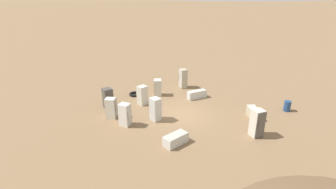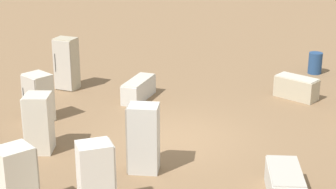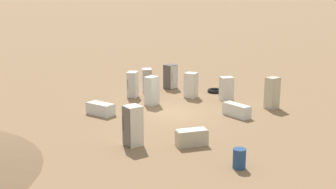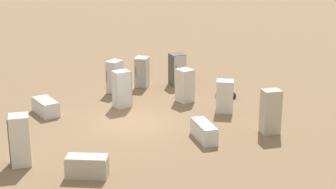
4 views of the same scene
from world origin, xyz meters
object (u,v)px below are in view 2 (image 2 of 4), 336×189
object	(u,v)px
discarded_fridge_2	(285,183)
discarded_fridge_8	(143,138)
discarded_fridge_6	(96,179)
rusty_barrel	(315,63)
discarded_fridge_3	(296,88)
discarded_fridge_4	(38,97)
discarded_fridge_5	(139,89)
discarded_fridge_10	(17,181)
discarded_fridge_1	(39,123)
discarded_fridge_7	(66,64)

from	to	relation	value
discarded_fridge_2	discarded_fridge_8	bearing A→B (deg)	-17.63
discarded_fridge_6	rusty_barrel	size ratio (longest dim) A/B	2.00
discarded_fridge_3	discarded_fridge_4	world-z (taller)	discarded_fridge_4
discarded_fridge_3	rusty_barrel	size ratio (longest dim) A/B	1.81
discarded_fridge_2	discarded_fridge_8	distance (m)	3.59
discarded_fridge_2	discarded_fridge_5	xyz separation A→B (m)	(-3.62, -6.75, 0.02)
discarded_fridge_5	rusty_barrel	world-z (taller)	rusty_barrel
discarded_fridge_6	discarded_fridge_5	bearing A→B (deg)	156.97
discarded_fridge_3	discarded_fridge_5	xyz separation A→B (m)	(3.02, -4.50, -0.03)
discarded_fridge_4	discarded_fridge_6	size ratio (longest dim) A/B	0.89
discarded_fridge_5	discarded_fridge_10	size ratio (longest dim) A/B	1.13
discarded_fridge_2	discarded_fridge_3	size ratio (longest dim) A/B	1.17
discarded_fridge_1	discarded_fridge_8	xyz separation A→B (m)	(-0.57, 3.04, 0.07)
rusty_barrel	discarded_fridge_6	bearing A→B (deg)	-1.83
discarded_fridge_2	discarded_fridge_8	xyz separation A→B (m)	(0.70, -3.48, 0.55)
discarded_fridge_8	discarded_fridge_6	bearing A→B (deg)	162.39
discarded_fridge_2	rusty_barrel	size ratio (longest dim) A/B	2.12
discarded_fridge_6	discarded_fridge_10	size ratio (longest dim) A/B	1.05
discarded_fridge_7	discarded_fridge_10	size ratio (longest dim) A/B	1.18
discarded_fridge_10	discarded_fridge_8	bearing A→B (deg)	89.39
discarded_fridge_6	discarded_fridge_8	size ratio (longest dim) A/B	0.95
discarded_fridge_5	discarded_fridge_8	world-z (taller)	discarded_fridge_8
discarded_fridge_5	discarded_fridge_6	bearing A→B (deg)	106.47
discarded_fridge_7	discarded_fridge_10	xyz separation A→B (m)	(7.00, 5.05, -0.14)
discarded_fridge_1	discarded_fridge_8	size ratio (longest dim) A/B	0.92
discarded_fridge_1	rusty_barrel	size ratio (longest dim) A/B	1.93
discarded_fridge_3	discarded_fridge_5	size ratio (longest dim) A/B	0.84
discarded_fridge_2	discarded_fridge_10	world-z (taller)	discarded_fridge_10
rusty_barrel	discarded_fridge_7	bearing A→B (deg)	-45.54
discarded_fridge_3	discarded_fridge_10	distance (m)	10.77
discarded_fridge_1	discarded_fridge_10	xyz separation A→B (m)	(2.60, 1.99, -0.01)
discarded_fridge_6	discarded_fridge_7	distance (m)	8.86
discarded_fridge_1	discarded_fridge_2	xyz separation A→B (m)	(-1.27, 6.51, -0.48)
discarded_fridge_1	discarded_fridge_3	size ratio (longest dim) A/B	1.06
discarded_fridge_5	discarded_fridge_8	size ratio (longest dim) A/B	1.03
discarded_fridge_5	rusty_barrel	size ratio (longest dim) A/B	2.15
discarded_fridge_1	rusty_barrel	xyz separation A→B (m)	(-11.13, 3.81, -0.39)
discarded_fridge_4	rusty_barrel	xyz separation A→B (m)	(-9.52, 5.46, -0.33)
discarded_fridge_2	discarded_fridge_3	world-z (taller)	discarded_fridge_3
discarded_fridge_1	discarded_fridge_7	xyz separation A→B (m)	(-4.40, -3.05, 0.13)
discarded_fridge_7	discarded_fridge_10	bearing A→B (deg)	115.09
discarded_fridge_10	discarded_fridge_7	bearing A→B (deg)	143.41
discarded_fridge_3	discarded_fridge_4	bearing A→B (deg)	145.42
discarded_fridge_1	discarded_fridge_8	distance (m)	3.09
discarded_fridge_2	discarded_fridge_5	bearing A→B (deg)	-57.23
discarded_fridge_1	discarded_fridge_10	size ratio (longest dim) A/B	1.02
discarded_fridge_3	discarded_fridge_6	xyz separation A→B (m)	(9.59, -0.86, 0.46)
discarded_fridge_7	discarded_fridge_6	bearing A→B (deg)	126.10
discarded_fridge_1	discarded_fridge_4	bearing A→B (deg)	13.63
discarded_fridge_8	discarded_fridge_10	xyz separation A→B (m)	(3.18, -1.05, -0.08)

